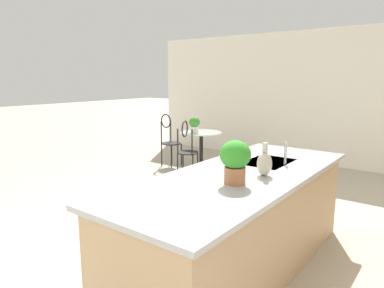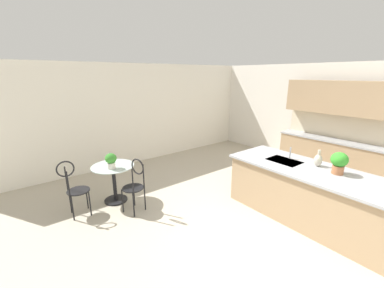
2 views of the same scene
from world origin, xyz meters
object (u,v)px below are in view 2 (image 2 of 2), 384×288
at_px(chair_by_island, 135,183).
at_px(potted_plant_on_table, 111,160).
at_px(bistro_table, 114,180).
at_px(chair_near_window, 74,186).
at_px(potted_plant_counter_near, 339,162).
at_px(vase_on_counter, 318,160).

xyz_separation_m(chair_by_island, potted_plant_on_table, (-0.51, -0.21, 0.33)).
height_order(bistro_table, chair_near_window, chair_near_window).
bearing_deg(potted_plant_on_table, potted_plant_counter_near, 41.57).
bearing_deg(potted_plant_on_table, vase_on_counter, 46.27).
bearing_deg(potted_plant_on_table, bistro_table, 151.66).
bearing_deg(vase_on_counter, potted_plant_counter_near, -13.89).
height_order(chair_near_window, potted_plant_on_table, chair_near_window).
bearing_deg(bistro_table, vase_on_counter, 44.16).
xyz_separation_m(chair_near_window, vase_on_counter, (2.55, 3.29, 0.46)).
height_order(bistro_table, vase_on_counter, vase_on_counter).
xyz_separation_m(potted_plant_counter_near, vase_on_counter, (-0.35, 0.09, -0.09)).
bearing_deg(chair_near_window, bistro_table, 96.35).
bearing_deg(chair_by_island, chair_near_window, -122.24).
distance_m(chair_by_island, potted_plant_on_table, 0.64).
relative_size(chair_near_window, vase_on_counter, 3.62).
distance_m(bistro_table, chair_by_island, 0.66).
height_order(chair_by_island, potted_plant_on_table, chair_by_island).
distance_m(potted_plant_counter_near, vase_on_counter, 0.37).
xyz_separation_m(bistro_table, vase_on_counter, (2.63, 2.56, 0.58)).
distance_m(chair_by_island, potted_plant_counter_near, 3.35).
relative_size(chair_by_island, potted_plant_on_table, 3.57).
bearing_deg(chair_near_window, potted_plant_on_table, 86.39).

